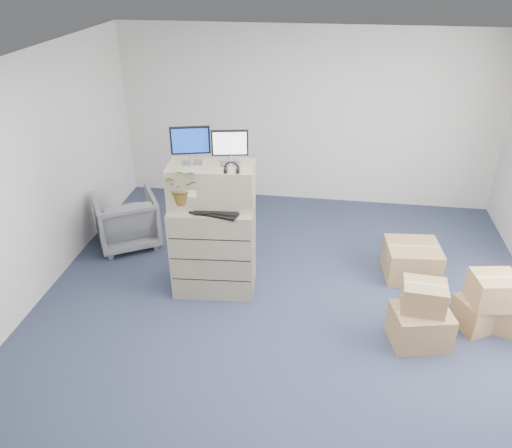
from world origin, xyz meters
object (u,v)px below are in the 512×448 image
object	(u,v)px
filing_cabinet_lower	(214,248)
water_bottle	(222,194)
keyboard	(215,212)
monitor_right	(230,146)
office_chair	(126,217)
potted_plant	(184,190)
monitor_left	(190,143)

from	to	relation	value
filing_cabinet_lower	water_bottle	xyz separation A→B (m)	(0.12, 0.02, 0.72)
filing_cabinet_lower	keyboard	distance (m)	0.61
monitor_right	office_chair	bearing A→B (deg)	145.05
monitor_right	office_chair	size ratio (longest dim) A/B	0.48
filing_cabinet_lower	potted_plant	xyz separation A→B (m)	(-0.29, -0.12, 0.82)
filing_cabinet_lower	monitor_left	size ratio (longest dim) A/B	2.62
office_chair	monitor_left	bearing A→B (deg)	116.86
monitor_left	keyboard	world-z (taller)	monitor_left
monitor_left	water_bottle	world-z (taller)	monitor_left
keyboard	potted_plant	world-z (taller)	potted_plant
water_bottle	monitor_left	bearing A→B (deg)	172.95
filing_cabinet_lower	office_chair	world-z (taller)	filing_cabinet_lower
monitor_left	office_chair	size ratio (longest dim) A/B	0.52
filing_cabinet_lower	office_chair	bearing A→B (deg)	144.98
filing_cabinet_lower	water_bottle	distance (m)	0.73
potted_plant	monitor_right	bearing A→B (deg)	24.20
monitor_left	monitor_right	distance (m)	0.44
keyboard	office_chair	world-z (taller)	keyboard
water_bottle	office_chair	size ratio (longest dim) A/B	0.36
keyboard	office_chair	size ratio (longest dim) A/B	0.66
filing_cabinet_lower	keyboard	xyz separation A→B (m)	(0.08, -0.16, 0.58)
filing_cabinet_lower	water_bottle	size ratio (longest dim) A/B	3.80
filing_cabinet_lower	monitor_left	xyz separation A→B (m)	(-0.22, 0.07, 1.30)
monitor_left	office_chair	world-z (taller)	monitor_left
monitor_left	potted_plant	xyz separation A→B (m)	(-0.06, -0.19, -0.48)
monitor_right	potted_plant	xyz separation A→B (m)	(-0.50, -0.22, -0.47)
potted_plant	office_chair	xyz separation A→B (m)	(-1.18, 0.98, -0.97)
monitor_right	water_bottle	bearing A→B (deg)	-149.47
potted_plant	office_chair	distance (m)	1.81
filing_cabinet_lower	water_bottle	world-z (taller)	water_bottle
filing_cabinet_lower	potted_plant	distance (m)	0.88
water_bottle	office_chair	bearing A→B (deg)	152.23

